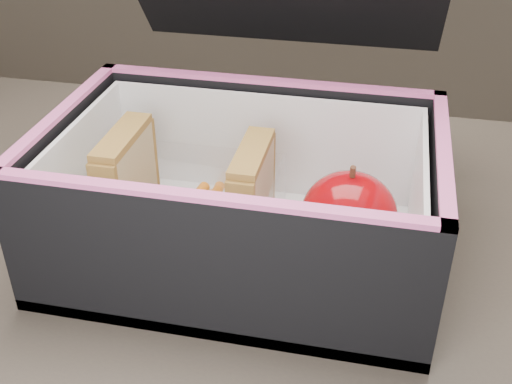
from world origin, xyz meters
TOP-DOWN VIEW (x-y plane):
  - kitchen_table at (0.00, 0.00)m, footprint 1.20×0.80m
  - lunch_bag at (-0.07, 0.06)m, footprint 0.34×0.36m
  - plastic_tub at (-0.12, 0.05)m, footprint 0.16×0.11m
  - sandwich_left at (-0.18, 0.05)m, footprint 0.02×0.09m
  - sandwich_right at (-0.06, 0.05)m, footprint 0.02×0.08m
  - carrot_sticks at (-0.11, 0.04)m, footprint 0.04×0.15m
  - paper_napkin at (0.03, 0.05)m, footprint 0.08×0.09m
  - red_apple at (0.03, 0.05)m, footprint 0.08×0.08m

SIDE VIEW (x-z plane):
  - kitchen_table at x=0.00m, z-range 0.28..1.03m
  - paper_napkin at x=0.03m, z-range 0.77..0.77m
  - carrot_sticks at x=-0.11m, z-range 0.77..0.80m
  - plastic_tub at x=-0.12m, z-range 0.77..0.83m
  - red_apple at x=0.03m, z-range 0.77..0.86m
  - sandwich_right at x=-0.06m, z-range 0.77..0.86m
  - sandwich_left at x=-0.18m, z-range 0.77..0.87m
  - lunch_bag at x=-0.07m, z-range 0.67..0.97m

